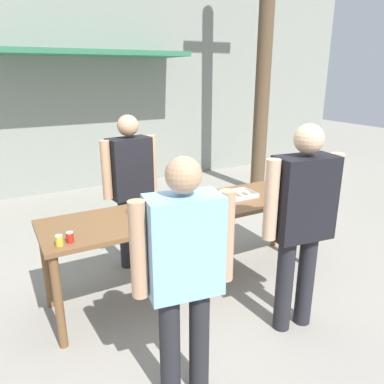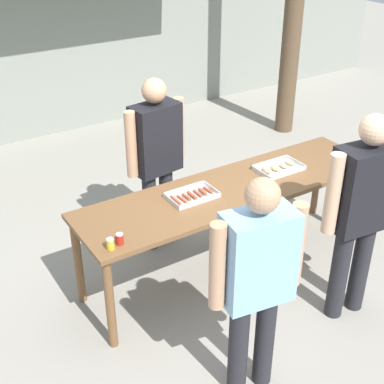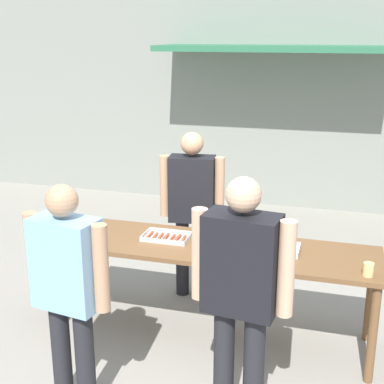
{
  "view_description": "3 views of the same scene",
  "coord_description": "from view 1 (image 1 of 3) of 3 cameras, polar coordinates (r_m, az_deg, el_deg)",
  "views": [
    {
      "loc": [
        -1.64,
        -3.0,
        2.12
      ],
      "look_at": [
        0.0,
        0.0,
        1.01
      ],
      "focal_mm": 35.0,
      "sensor_mm": 36.0,
      "label": 1
    },
    {
      "loc": [
        -2.48,
        -3.2,
        3.09
      ],
      "look_at": [
        -0.4,
        0.04,
        0.91
      ],
      "focal_mm": 50.0,
      "sensor_mm": 36.0,
      "label": 2
    },
    {
      "loc": [
        1.02,
        -4.11,
        2.6
      ],
      "look_at": [
        -0.36,
        0.71,
        1.1
      ],
      "focal_mm": 50.0,
      "sensor_mm": 36.0,
      "label": 3
    }
  ],
  "objects": [
    {
      "name": "ground_plane",
      "position": [
        4.02,
        0.0,
        -13.86
      ],
      "size": [
        24.0,
        24.0,
        0.0
      ],
      "primitive_type": "plane",
      "color": "gray"
    },
    {
      "name": "building_facade_back",
      "position": [
        7.17,
        -16.3,
        18.36
      ],
      "size": [
        12.0,
        1.11,
        4.5
      ],
      "color": "gray",
      "rests_on": "ground"
    },
    {
      "name": "serving_table",
      "position": [
        3.67,
        0.0,
        -3.54
      ],
      "size": [
        2.83,
        0.75,
        0.86
      ],
      "color": "brown",
      "rests_on": "ground"
    },
    {
      "name": "food_tray_sausages",
      "position": [
        3.51,
        -6.13,
        -2.92
      ],
      "size": [
        0.41,
        0.26,
        0.04
      ],
      "color": "silver",
      "rests_on": "serving_table"
    },
    {
      "name": "food_tray_buns",
      "position": [
        3.93,
        6.39,
        -0.51
      ],
      "size": [
        0.43,
        0.28,
        0.07
      ],
      "color": "silver",
      "rests_on": "serving_table"
    },
    {
      "name": "condiment_jar_mustard",
      "position": [
        3.01,
        -19.59,
        -6.97
      ],
      "size": [
        0.06,
        0.06,
        0.09
      ],
      "color": "gold",
      "rests_on": "serving_table"
    },
    {
      "name": "condiment_jar_ketchup",
      "position": [
        3.04,
        -18.11,
        -6.57
      ],
      "size": [
        0.06,
        0.06,
        0.09
      ],
      "color": "#B22319",
      "rests_on": "serving_table"
    },
    {
      "name": "beer_cup",
      "position": [
        4.18,
        17.3,
        0.36
      ],
      "size": [
        0.08,
        0.08,
        0.1
      ],
      "color": "#DBC67A",
      "rests_on": "serving_table"
    },
    {
      "name": "person_server_behind_table",
      "position": [
        4.08,
        -9.33,
        1.85
      ],
      "size": [
        0.63,
        0.3,
        1.7
      ],
      "rotation": [
        0.0,
        0.0,
        0.13
      ],
      "color": "#232328",
      "rests_on": "ground"
    },
    {
      "name": "person_customer_holding_hotdog",
      "position": [
        2.35,
        -1.2,
        -11.06
      ],
      "size": [
        0.65,
        0.32,
        1.67
      ],
      "rotation": [
        0.0,
        0.0,
        2.99
      ],
      "color": "#232328",
      "rests_on": "ground"
    },
    {
      "name": "person_customer_with_cup",
      "position": [
        3.1,
        16.35,
        -3.3
      ],
      "size": [
        0.69,
        0.32,
        1.75
      ],
      "rotation": [
        0.0,
        0.0,
        3.01
      ],
      "color": "#232328",
      "rests_on": "ground"
    },
    {
      "name": "utility_pole",
      "position": [
        6.8,
        11.1,
        22.01
      ],
      "size": [
        1.1,
        0.26,
        5.15
      ],
      "color": "brown",
      "rests_on": "ground"
    }
  ]
}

